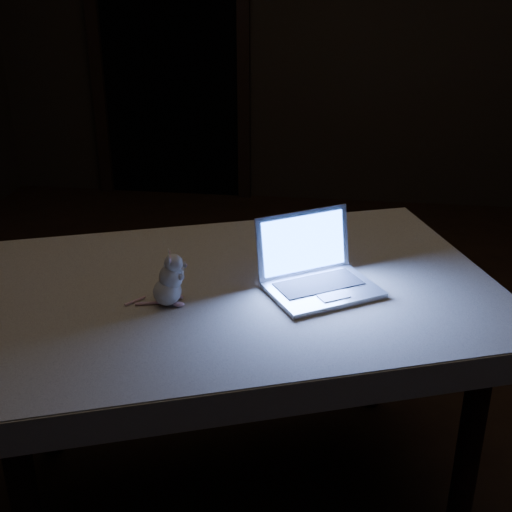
# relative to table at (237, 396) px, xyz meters

# --- Properties ---
(floor) EXTENTS (5.00, 5.00, 0.00)m
(floor) POSITION_rel_table_xyz_m (0.21, 0.31, -0.36)
(floor) COLOR black
(floor) RESTS_ON ground
(doorway) EXTENTS (1.06, 0.36, 2.13)m
(doorway) POSITION_rel_table_xyz_m (-0.89, 2.81, 0.71)
(doorway) COLOR black
(doorway) RESTS_ON back_wall
(table) EXTENTS (1.56, 1.28, 0.72)m
(table) POSITION_rel_table_xyz_m (0.00, 0.00, 0.00)
(table) COLOR black
(table) RESTS_ON floor
(tablecloth) EXTENTS (1.71, 1.52, 0.08)m
(tablecloth) POSITION_rel_table_xyz_m (-0.05, -0.04, 0.32)
(tablecloth) COLOR beige
(tablecloth) RESTS_ON table
(laptop) EXTENTS (0.37, 0.36, 0.19)m
(laptop) POSITION_rel_table_xyz_m (0.24, -0.01, 0.46)
(laptop) COLOR #B3B3B8
(laptop) RESTS_ON tablecloth
(plush_mouse) EXTENTS (0.15, 0.15, 0.15)m
(plush_mouse) POSITION_rel_table_xyz_m (-0.16, -0.12, 0.44)
(plush_mouse) COLOR silver
(plush_mouse) RESTS_ON tablecloth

